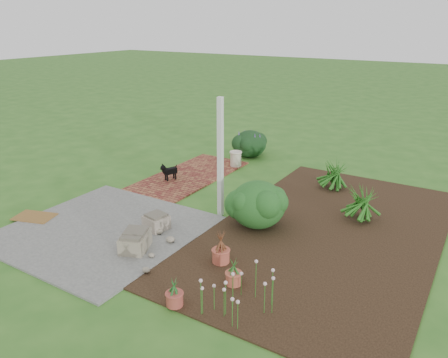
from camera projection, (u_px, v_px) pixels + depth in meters
The scene contains 19 objects.
ground at pixel (206, 213), 9.33m from camera, with size 80.00×80.00×0.00m, color #306820.
concrete_patio at pixel (103, 230), 8.55m from camera, with size 3.50×3.50×0.04m, color #5B5B59.
brick_path at pixel (190, 175), 11.56m from camera, with size 1.60×3.50×0.04m, color maroon.
garden_bed at pixel (327, 232), 8.48m from camera, with size 4.00×7.00×0.03m, color black.
veranda_post at pixel (220, 159), 8.83m from camera, with size 0.10×0.10×2.50m, color white.
stone_trough_near at pixel (134, 244), 7.67m from camera, with size 0.43×0.43×0.29m, color #776858.
stone_trough_mid at pixel (136, 240), 7.81m from camera, with size 0.45×0.45×0.30m, color #7C765C.
stone_trough_far at pixel (156, 222), 8.51m from camera, with size 0.41×0.41×0.27m, color gray.
coir_doormat at pixel (34, 217), 9.05m from camera, with size 0.79×0.51×0.02m, color brown.
black_dog at pixel (169, 171), 11.08m from camera, with size 0.28×0.47×0.42m.
cream_ceramic_urn at pixel (236, 159), 12.18m from camera, with size 0.31×0.31×0.41m, color beige.
evergreen_shrub at pixel (258, 203), 8.58m from camera, with size 1.10×1.10×0.94m, color #123C15.
agapanthus_clump_back at pixel (360, 200), 8.85m from camera, with size 0.94×0.94×0.85m, color #114412, non-canonical shape.
agapanthus_clump_front at pixel (334, 172), 10.52m from camera, with size 0.92×0.92×0.82m, color #10370B, non-canonical shape.
pink_flower_patch at pixel (240, 291), 6.07m from camera, with size 0.96×0.96×0.62m, color #113D0F, non-canonical shape.
terracotta_pot_bronze at pixel (221, 256), 7.36m from camera, with size 0.29×0.29×0.24m, color #B2503C.
terracotta_pot_small_left at pixel (234, 278), 6.75m from camera, with size 0.24×0.24×0.20m, color #B1533B.
terracotta_pot_small_right at pixel (175, 299), 6.24m from camera, with size 0.24×0.24×0.21m, color #A04136.
purple_flowering_bush at pixel (250, 143), 13.12m from camera, with size 0.97×0.97×0.82m, color black.
Camera 1 is at (4.83, -7.02, 3.89)m, focal length 35.00 mm.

